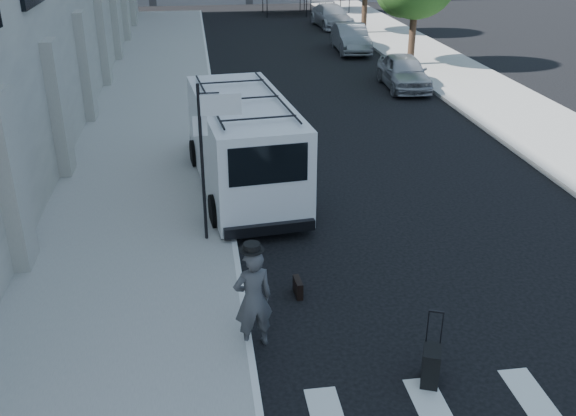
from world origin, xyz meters
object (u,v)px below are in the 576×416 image
object	(u,v)px
businessman	(253,299)
cargo_van	(242,143)
parked_car_b	(351,38)
parked_car_a	(404,72)
suitcase	(431,366)
briefcase	(298,287)
parked_car_c	(331,16)

from	to	relation	value
businessman	cargo_van	distance (m)	6.94
businessman	parked_car_b	size ratio (longest dim) A/B	0.43
cargo_van	parked_car_a	size ratio (longest dim) A/B	1.66
suitcase	businessman	bearing A→B (deg)	174.40
briefcase	suitcase	bearing A→B (deg)	-62.80
briefcase	parked_car_a	xyz separation A→B (m)	(6.93, 15.30, 0.53)
suitcase	parked_car_a	xyz separation A→B (m)	(5.27, 18.12, 0.38)
briefcase	parked_car_c	size ratio (longest dim) A/B	0.09
suitcase	briefcase	bearing A→B (deg)	142.10
briefcase	cargo_van	bearing A→B (deg)	93.14
suitcase	parked_car_b	world-z (taller)	parked_car_b
cargo_van	parked_car_c	world-z (taller)	cargo_van
businessman	parked_car_a	size ratio (longest dim) A/B	0.45
briefcase	cargo_van	distance (m)	5.61
cargo_van	parked_car_b	world-z (taller)	cargo_van
briefcase	parked_car_a	world-z (taller)	parked_car_a
parked_car_c	briefcase	bearing A→B (deg)	-107.53
parked_car_c	businessman	bearing A→B (deg)	-108.62
businessman	briefcase	size ratio (longest dim) A/B	4.21
suitcase	parked_car_c	xyz separation A→B (m)	(5.49, 34.06, 0.37)
businessman	parked_car_b	xyz separation A→B (m)	(7.51, 24.60, -0.21)
briefcase	cargo_van	world-z (taller)	cargo_van
briefcase	parked_car_c	bearing A→B (deg)	73.80
suitcase	parked_car_a	bearing A→B (deg)	95.39
businessman	parked_car_c	xyz separation A→B (m)	(8.15, 32.69, -0.23)
businessman	parked_car_c	size ratio (longest dim) A/B	0.39
briefcase	cargo_van	size ratio (longest dim) A/B	0.06
businessman	parked_car_a	xyz separation A→B (m)	(7.92, 16.75, -0.22)
cargo_van	parked_car_a	bearing A→B (deg)	46.58
parked_car_a	parked_car_b	xyz separation A→B (m)	(-0.42, 7.84, 0.01)
businessman	briefcase	bearing A→B (deg)	-137.24
briefcase	businessman	bearing A→B (deg)	-127.56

